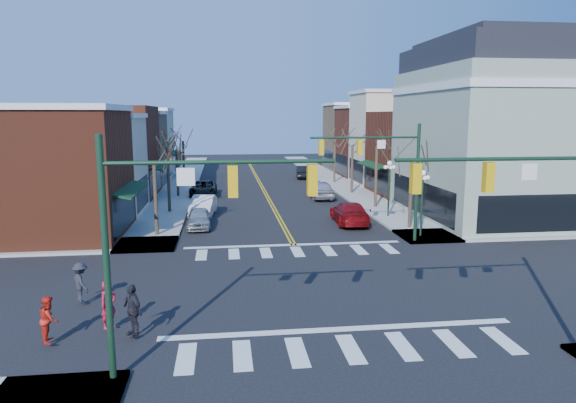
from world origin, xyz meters
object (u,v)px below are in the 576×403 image
object	(u,v)px
victorian_corner	(500,129)
car_right_near	(350,213)
car_left_far	(203,188)
lamppost_corner	(422,192)
car_right_far	(303,172)
car_left_near	(199,218)
car_left_mid	(203,206)
pedestrian_red_b	(49,319)
lamppost_midblock	(389,179)
car_right_mid	(320,190)
pedestrian_red_a	(108,305)
pedestrian_dark_b	(81,283)
pedestrian_dark_a	(132,310)

from	to	relation	value
victorian_corner	car_right_near	size ratio (longest dim) A/B	2.64
car_left_far	lamppost_corner	bearing A→B (deg)	-51.99
car_right_far	car_left_near	bearing A→B (deg)	73.20
car_left_mid	pedestrian_red_b	bearing A→B (deg)	-95.16
car_right_near	pedestrian_red_b	size ratio (longest dim) A/B	3.40
lamppost_corner	lamppost_midblock	size ratio (longest dim) A/B	1.00
pedestrian_red_b	lamppost_midblock	bearing A→B (deg)	-53.21
car_right_mid	lamppost_midblock	bearing A→B (deg)	109.35
lamppost_corner	lamppost_midblock	distance (m)	6.50
lamppost_midblock	pedestrian_red_a	xyz separation A→B (m)	(-16.46, -18.75, -1.95)
pedestrian_red_b	pedestrian_dark_b	distance (m)	3.68
car_right_far	lamppost_midblock	bearing A→B (deg)	102.04
pedestrian_red_a	victorian_corner	bearing A→B (deg)	-13.56
car_left_near	pedestrian_dark_a	bearing A→B (deg)	-95.48
pedestrian_red_a	pedestrian_red_b	world-z (taller)	pedestrian_red_a
car_left_far	pedestrian_dark_a	size ratio (longest dim) A/B	2.87
car_left_mid	pedestrian_red_a	world-z (taller)	pedestrian_red_a
car_left_mid	car_left_far	world-z (taller)	car_left_mid
car_right_far	pedestrian_red_b	world-z (taller)	pedestrian_red_b
lamppost_corner	car_left_mid	distance (m)	16.74
car_right_near	pedestrian_red_a	world-z (taller)	pedestrian_red_a
car_left_far	car_right_mid	bearing A→B (deg)	-14.12
car_left_mid	lamppost_corner	bearing A→B (deg)	-27.36
car_left_near	car_right_far	xyz separation A→B (m)	(11.48, 26.98, 0.09)
car_left_near	pedestrian_dark_a	distance (m)	17.82
car_left_near	pedestrian_red_b	size ratio (longest dim) A/B	2.53
lamppost_midblock	car_left_mid	world-z (taller)	lamppost_midblock
lamppost_corner	car_right_far	distance (m)	31.91
car_right_near	pedestrian_dark_b	bearing A→B (deg)	47.14
lamppost_midblock	car_right_mid	xyz separation A→B (m)	(-3.40, 9.56, -2.11)
car_left_near	pedestrian_red_a	world-z (taller)	pedestrian_red_a
pedestrian_red_b	pedestrian_red_a	bearing A→B (deg)	-72.84
car_left_mid	pedestrian_dark_a	xyz separation A→B (m)	(-1.60, -22.07, 0.29)
victorian_corner	car_left_near	xyz separation A→B (m)	(-22.34, -1.24, -5.97)
car_left_far	pedestrian_dark_a	distance (m)	32.05
car_right_near	pedestrian_red_b	xyz separation A→B (m)	(-14.80, -18.00, 0.16)
lamppost_midblock	pedestrian_dark_a	world-z (taller)	lamppost_midblock
pedestrian_red_b	pedestrian_dark_b	bearing A→B (deg)	-11.43
car_left_far	victorian_corner	bearing A→B (deg)	-28.84
pedestrian_dark_b	car_right_mid	bearing A→B (deg)	-66.28
victorian_corner	pedestrian_dark_b	distance (m)	31.16
car_left_near	car_right_far	bearing A→B (deg)	66.15
victorian_corner	pedestrian_red_b	world-z (taller)	victorian_corner
car_left_near	lamppost_corner	bearing A→B (deg)	-19.50
victorian_corner	car_right_mid	size ratio (longest dim) A/B	2.86
lamppost_midblock	car_left_mid	size ratio (longest dim) A/B	0.92
victorian_corner	car_right_far	world-z (taller)	victorian_corner
car_left_mid	car_left_far	distance (m)	9.96
car_right_mid	car_right_near	bearing A→B (deg)	89.77
car_left_near	car_left_mid	xyz separation A→B (m)	(0.14, 4.32, 0.09)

